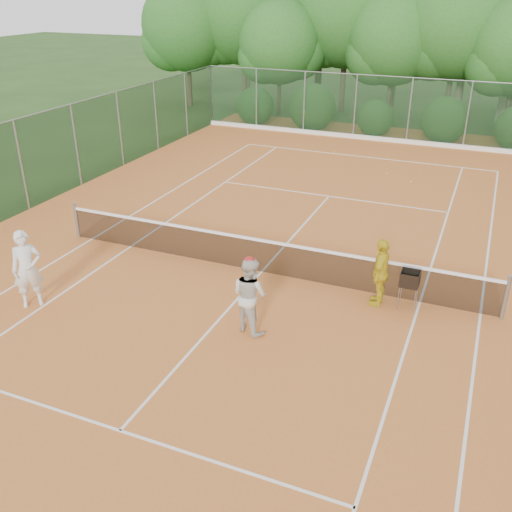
% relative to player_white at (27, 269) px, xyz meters
% --- Properties ---
extents(ground, '(120.00, 120.00, 0.00)m').
position_rel_player_white_xyz_m(ground, '(4.38, 3.63, -0.96)').
color(ground, '#254217').
rests_on(ground, ground).
extents(clay_court, '(18.00, 36.00, 0.02)m').
position_rel_player_white_xyz_m(clay_court, '(4.38, 3.63, -0.95)').
color(clay_court, '#CA6E2E').
rests_on(clay_court, ground).
extents(tennis_net, '(11.97, 0.10, 1.10)m').
position_rel_player_white_xyz_m(tennis_net, '(4.38, 3.63, -0.43)').
color(tennis_net, gray).
rests_on(tennis_net, clay_court).
extents(player_white, '(0.81, 0.81, 1.89)m').
position_rel_player_white_xyz_m(player_white, '(0.00, 0.00, 0.00)').
color(player_white, white).
rests_on(player_white, clay_court).
extents(player_center_grp, '(1.04, 0.94, 1.78)m').
position_rel_player_white_xyz_m(player_center_grp, '(5.18, 1.00, -0.06)').
color(player_center_grp, beige).
rests_on(player_center_grp, clay_court).
extents(player_yellow, '(0.46, 1.01, 1.69)m').
position_rel_player_white_xyz_m(player_yellow, '(7.56, 3.20, -0.10)').
color(player_yellow, gold).
rests_on(player_yellow, clay_court).
extents(ball_hopper, '(0.42, 0.42, 0.95)m').
position_rel_player_white_xyz_m(ball_hopper, '(8.23, 3.29, -0.19)').
color(ball_hopper, gray).
rests_on(ball_hopper, clay_court).
extents(stray_ball_a, '(0.07, 0.07, 0.07)m').
position_rel_player_white_xyz_m(stray_ball_a, '(2.98, 15.61, -0.91)').
color(stray_ball_a, '#ADC52E').
rests_on(stray_ball_a, clay_court).
extents(stray_ball_b, '(0.07, 0.07, 0.07)m').
position_rel_player_white_xyz_m(stray_ball_b, '(5.80, 13.41, -0.91)').
color(stray_ball_b, '#C3D431').
rests_on(stray_ball_b, clay_court).
extents(stray_ball_c, '(0.07, 0.07, 0.07)m').
position_rel_player_white_xyz_m(stray_ball_c, '(6.83, 12.70, -0.91)').
color(stray_ball_c, '#B4D431').
rests_on(stray_ball_c, clay_court).
extents(court_markings, '(11.03, 23.83, 0.01)m').
position_rel_player_white_xyz_m(court_markings, '(4.38, 3.63, -0.94)').
color(court_markings, white).
rests_on(court_markings, clay_court).
extents(fence_back, '(18.07, 0.07, 3.00)m').
position_rel_player_white_xyz_m(fence_back, '(4.38, 18.63, 0.56)').
color(fence_back, '#19381E').
rests_on(fence_back, clay_court).
extents(tropical_treeline, '(32.10, 8.49, 15.03)m').
position_rel_player_white_xyz_m(tropical_treeline, '(5.81, 23.85, 4.15)').
color(tropical_treeline, brown).
rests_on(tropical_treeline, ground).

